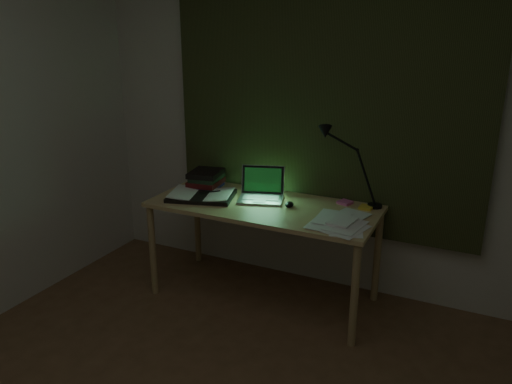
% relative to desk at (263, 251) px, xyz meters
% --- Properties ---
extents(wall_back, '(3.50, 0.00, 2.50)m').
position_rel_desk_xyz_m(wall_back, '(0.26, 0.41, 0.90)').
color(wall_back, beige).
rests_on(wall_back, ground).
extents(curtain, '(2.20, 0.06, 2.00)m').
position_rel_desk_xyz_m(curtain, '(0.26, 0.37, 1.10)').
color(curtain, '#30361B').
rests_on(curtain, wall_back).
extents(desk, '(1.53, 0.67, 0.70)m').
position_rel_desk_xyz_m(desk, '(0.00, 0.00, 0.00)').
color(desk, '#DAB975').
rests_on(desk, floor).
extents(laptop, '(0.39, 0.41, 0.22)m').
position_rel_desk_xyz_m(laptop, '(-0.05, 0.06, 0.46)').
color(laptop, '#BCBCC1').
rests_on(laptop, desk).
extents(open_textbook, '(0.51, 0.43, 0.04)m').
position_rel_desk_xyz_m(open_textbook, '(-0.45, -0.06, 0.37)').
color(open_textbook, white).
rests_on(open_textbook, desk).
extents(book_stack, '(0.24, 0.28, 0.14)m').
position_rel_desk_xyz_m(book_stack, '(-0.54, 0.14, 0.42)').
color(book_stack, white).
rests_on(book_stack, desk).
extents(loose_papers, '(0.36, 0.37, 0.02)m').
position_rel_desk_xyz_m(loose_papers, '(0.53, -0.08, 0.36)').
color(loose_papers, white).
rests_on(loose_papers, desk).
extents(mouse, '(0.08, 0.10, 0.03)m').
position_rel_desk_xyz_m(mouse, '(0.18, 0.03, 0.37)').
color(mouse, black).
rests_on(mouse, desk).
extents(sticky_yellow, '(0.09, 0.09, 0.02)m').
position_rel_desk_xyz_m(sticky_yellow, '(0.64, 0.22, 0.36)').
color(sticky_yellow, yellow).
rests_on(sticky_yellow, desk).
extents(sticky_pink, '(0.11, 0.11, 0.02)m').
position_rel_desk_xyz_m(sticky_pink, '(0.49, 0.25, 0.36)').
color(sticky_pink, pink).
rests_on(sticky_pink, desk).
extents(desk_lamp, '(0.38, 0.32, 0.52)m').
position_rel_desk_xyz_m(desk_lamp, '(0.69, 0.27, 0.61)').
color(desk_lamp, black).
rests_on(desk_lamp, desk).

